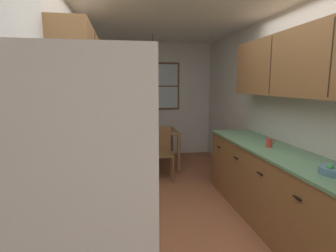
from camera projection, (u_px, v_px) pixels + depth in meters
name	position (u px, v px, depth m)	size (l,w,h in m)	color
ground_plane	(177.00, 202.00, 3.73)	(12.00, 12.00, 0.00)	#995B3D
wall_left	(72.00, 113.00, 3.31)	(0.10, 9.00, 2.55)	silver
wall_right	(271.00, 110.00, 3.75)	(0.10, 9.00, 2.55)	silver
wall_back	(154.00, 100.00, 6.11)	(4.40, 0.10, 2.55)	silver
ceiling_slab	(178.00, 7.00, 3.32)	(4.40, 9.00, 0.08)	white
refrigerator	(79.00, 239.00, 1.30)	(0.72, 0.80, 1.77)	white
stove_range	(91.00, 235.00, 2.08)	(0.66, 0.63, 1.10)	white
microwave_over_range	(67.00, 83.00, 1.88)	(0.39, 0.61, 0.34)	silver
counter_left	(102.00, 182.00, 3.26)	(0.64, 1.80, 0.90)	olive
upper_cabinets_left	(84.00, 66.00, 2.97)	(0.33, 1.88, 0.67)	olive
counter_right	(285.00, 194.00, 2.90)	(0.64, 3.09, 0.90)	olive
upper_cabinets_right	(310.00, 62.00, 2.65)	(0.33, 2.77, 0.70)	olive
dining_table	(154.00, 137.00, 5.18)	(0.90, 0.80, 0.75)	brown
dining_chair_near	(161.00, 150.00, 4.61)	(0.42, 0.42, 0.90)	brown
dining_chair_far	(147.00, 137.00, 5.78)	(0.43, 0.43, 0.90)	brown
pendant_light	(153.00, 66.00, 4.97)	(0.26, 0.26, 0.63)	black
back_window	(161.00, 86.00, 6.01)	(0.86, 0.05, 1.06)	brown
trash_bin	(125.00, 161.00, 4.58)	(0.35, 0.35, 0.64)	white
storage_canister	(94.00, 152.00, 2.51)	(0.13, 0.13, 0.20)	#D84C19
dish_towel	(135.00, 218.00, 2.28)	(0.02, 0.16, 0.24)	silver
mug_by_coffeemaker	(269.00, 143.00, 3.12)	(0.11, 0.07, 0.10)	#BF3F33
fruit_bowl	(335.00, 170.00, 2.19)	(0.24, 0.24, 0.09)	#597F9E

